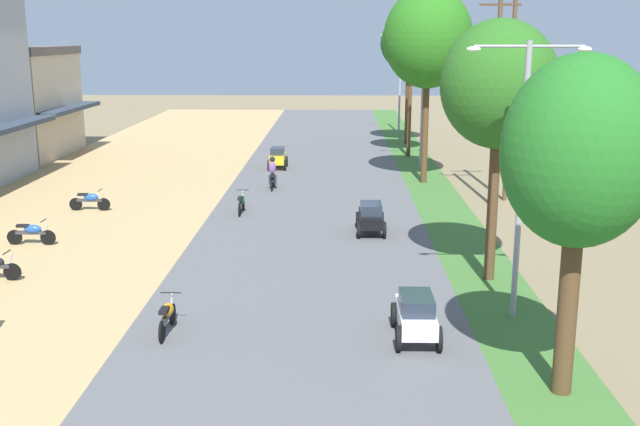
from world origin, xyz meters
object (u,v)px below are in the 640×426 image
(median_tree_fifth, at_px, (410,44))
(streetlamp_near, at_px, (522,162))
(median_tree_second, at_px, (499,85))
(streetlamp_far, at_px, (400,76))
(utility_pole_near, at_px, (510,90))
(median_tree_third, at_px, (428,39))
(median_tree_fourth, at_px, (411,43))
(car_sedan_black, at_px, (371,216))
(motorbike_ahead_third, at_px, (167,314))
(parked_motorbike_fifth, at_px, (90,200))
(streetlamp_mid, at_px, (423,85))
(utility_pole_far, at_px, (496,97))
(motorbike_ahead_fifth, at_px, (273,174))
(motorbike_ahead_fourth, at_px, (241,202))
(parked_motorbike_fourth, at_px, (32,232))
(median_tree_nearest, at_px, (580,154))
(car_sedan_white, at_px, (416,314))
(car_hatchback_yellow, at_px, (278,157))

(median_tree_fifth, height_order, streetlamp_near, median_tree_fifth)
(median_tree_second, xyz_separation_m, streetlamp_far, (0.02, 36.44, -1.59))
(utility_pole_near, bearing_deg, median_tree_third, 129.59)
(median_tree_fourth, xyz_separation_m, streetlamp_far, (0.30, 11.59, -2.59))
(streetlamp_far, bearing_deg, car_sedan_black, -96.52)
(car_sedan_black, height_order, motorbike_ahead_third, car_sedan_black)
(parked_motorbike_fifth, relative_size, streetlamp_mid, 0.22)
(utility_pole_far, height_order, motorbike_ahead_fifth, utility_pole_far)
(median_tree_fourth, distance_m, median_tree_fifth, 5.62)
(utility_pole_far, bearing_deg, motorbike_ahead_fourth, -167.82)
(parked_motorbike_fourth, bearing_deg, median_tree_third, 38.38)
(parked_motorbike_fifth, distance_m, median_tree_third, 18.19)
(median_tree_nearest, distance_m, median_tree_fifth, 38.26)
(median_tree_fourth, bearing_deg, utility_pole_far, -79.51)
(car_sedan_white, bearing_deg, median_tree_second, 60.31)
(streetlamp_far, bearing_deg, median_tree_nearest, -89.97)
(car_sedan_black, bearing_deg, utility_pole_far, 44.51)
(utility_pole_near, height_order, utility_pole_far, utility_pole_near)
(median_tree_second, relative_size, car_sedan_white, 3.55)
(median_tree_fourth, height_order, streetlamp_far, median_tree_fourth)
(median_tree_third, height_order, streetlamp_near, median_tree_third)
(motorbike_ahead_fourth, bearing_deg, median_tree_nearest, -61.48)
(median_tree_third, relative_size, motorbike_ahead_fourth, 5.50)
(parked_motorbike_fourth, relative_size, streetlamp_near, 0.24)
(streetlamp_mid, bearing_deg, median_tree_fourth, 93.95)
(car_hatchback_yellow, relative_size, motorbike_ahead_fifth, 1.11)
(utility_pole_near, bearing_deg, motorbike_ahead_fifth, 169.78)
(utility_pole_near, bearing_deg, median_tree_fourth, 104.63)
(car_sedan_white, bearing_deg, median_tree_third, 83.13)
(streetlamp_far, xyz_separation_m, car_sedan_white, (-2.84, -41.38, -3.79))
(car_sedan_white, xyz_separation_m, motorbike_ahead_third, (-6.36, 0.26, -0.17))
(car_hatchback_yellow, bearing_deg, car_sedan_white, -77.74)
(parked_motorbike_fifth, bearing_deg, motorbike_ahead_fourth, -3.42)
(streetlamp_far, distance_m, motorbike_ahead_third, 42.32)
(parked_motorbike_fourth, distance_m, streetlamp_far, 36.76)
(streetlamp_near, height_order, utility_pole_near, utility_pole_near)
(median_tree_nearest, distance_m, motorbike_ahead_fifth, 23.65)
(streetlamp_mid, height_order, car_sedan_white, streetlamp_mid)
(parked_motorbike_fifth, height_order, streetlamp_far, streetlamp_far)
(streetlamp_mid, xyz_separation_m, motorbike_ahead_fourth, (-8.97, -11.67, -4.25))
(median_tree_second, bearing_deg, streetlamp_near, -89.56)
(median_tree_fifth, distance_m, motorbike_ahead_fifth, 19.36)
(median_tree_fifth, distance_m, motorbike_ahead_third, 36.92)
(median_tree_nearest, height_order, median_tree_fourth, median_tree_fourth)
(streetlamp_far, relative_size, car_hatchback_yellow, 3.87)
(median_tree_fourth, xyz_separation_m, motorbike_ahead_third, (-8.90, -29.53, -6.55))
(streetlamp_far, bearing_deg, motorbike_ahead_fourth, -107.98)
(utility_pole_far, xyz_separation_m, motorbike_ahead_third, (-11.43, -15.89, -4.31))
(streetlamp_near, bearing_deg, streetlamp_far, 90.00)
(median_tree_second, distance_m, streetlamp_mid, 20.50)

